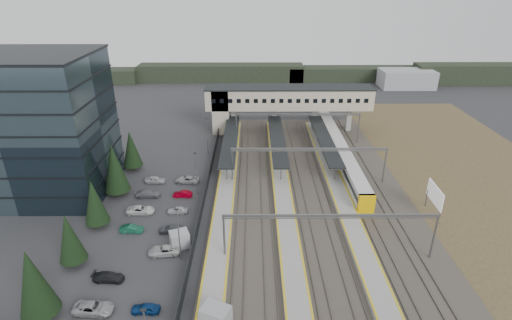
{
  "coord_description": "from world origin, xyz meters",
  "views": [
    {
      "loc": [
        1.96,
        -51.87,
        35.15
      ],
      "look_at": [
        2.39,
        15.79,
        4.0
      ],
      "focal_mm": 28.0,
      "sensor_mm": 36.0,
      "label": 1
    }
  ],
  "objects_px": {
    "billboard": "(435,196)",
    "relay_cabin_near": "(216,317)",
    "footbridge": "(277,100)",
    "office_building": "(29,126)",
    "train": "(335,141)",
    "relay_cabin_far": "(180,239)"
  },
  "relations": [
    {
      "from": "billboard",
      "to": "relay_cabin_near",
      "type": "bearing_deg",
      "value": -145.61
    },
    {
      "from": "office_building",
      "to": "relay_cabin_near",
      "type": "relative_size",
      "value": 6.55
    },
    {
      "from": "relay_cabin_near",
      "to": "office_building",
      "type": "bearing_deg",
      "value": 137.07
    },
    {
      "from": "relay_cabin_near",
      "to": "train",
      "type": "xyz_separation_m",
      "value": [
        22.26,
        49.75,
        0.64
      ]
    },
    {
      "from": "relay_cabin_far",
      "to": "train",
      "type": "height_order",
      "value": "train"
    },
    {
      "from": "office_building",
      "to": "relay_cabin_far",
      "type": "bearing_deg",
      "value": -31.92
    },
    {
      "from": "train",
      "to": "footbridge",
      "type": "bearing_deg",
      "value": 136.57
    },
    {
      "from": "footbridge",
      "to": "train",
      "type": "relative_size",
      "value": 0.73
    },
    {
      "from": "relay_cabin_far",
      "to": "office_building",
      "type": "bearing_deg",
      "value": 148.08
    },
    {
      "from": "relay_cabin_near",
      "to": "footbridge",
      "type": "height_order",
      "value": "footbridge"
    },
    {
      "from": "footbridge",
      "to": "billboard",
      "type": "height_order",
      "value": "footbridge"
    },
    {
      "from": "train",
      "to": "billboard",
      "type": "height_order",
      "value": "billboard"
    },
    {
      "from": "relay_cabin_far",
      "to": "train",
      "type": "relative_size",
      "value": 0.06
    },
    {
      "from": "office_building",
      "to": "train",
      "type": "bearing_deg",
      "value": 18.15
    },
    {
      "from": "relay_cabin_near",
      "to": "footbridge",
      "type": "xyz_separation_m",
      "value": [
        9.96,
        61.39,
        6.66
      ]
    },
    {
      "from": "relay_cabin_near",
      "to": "relay_cabin_far",
      "type": "relative_size",
      "value": 1.16
    },
    {
      "from": "footbridge",
      "to": "billboard",
      "type": "distance_m",
      "value": 45.35
    },
    {
      "from": "train",
      "to": "office_building",
      "type": "bearing_deg",
      "value": -161.85
    },
    {
      "from": "office_building",
      "to": "billboard",
      "type": "bearing_deg",
      "value": -7.46
    },
    {
      "from": "relay_cabin_near",
      "to": "footbridge",
      "type": "distance_m",
      "value": 62.55
    },
    {
      "from": "relay_cabin_far",
      "to": "footbridge",
      "type": "xyz_separation_m",
      "value": [
        16.32,
        47.06,
        6.74
      ]
    },
    {
      "from": "office_building",
      "to": "relay_cabin_near",
      "type": "distance_m",
      "value": 47.36
    }
  ]
}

